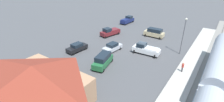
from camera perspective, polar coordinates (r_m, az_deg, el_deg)
The scene contains 14 objects.
ground_plane at distance 36.62m, azimuth 10.09°, elevation 0.49°, with size 200.00×200.00×0.00m, color #4C4C4F.
railway_track at distance 34.10m, azimuth 31.86°, elevation -5.18°, with size 4.80×70.00×0.30m.
platform at distance 34.22m, azimuth 25.37°, elevation -3.41°, with size 3.20×46.00×0.30m.
passenger_train at distance 21.41m, azimuth 30.25°, elevation -14.34°, with size 2.93×36.36×4.98m.
station_building at distance 23.01m, azimuth -24.51°, elevation -10.19°, with size 12.64×9.80×5.40m.
pedestrian_on_platform at distance 29.71m, azimuth 22.83°, elevation -4.86°, with size 0.36×0.36×1.71m.
pickup_navy at distance 54.58m, azimuth 5.26°, elevation 10.44°, with size 2.22×5.49×2.14m.
suv_tan at distance 43.91m, azimuth 14.14°, elevation 6.06°, with size 4.91×2.43×2.22m.
sedan_silver at distance 35.10m, azimuth 0.13°, elevation 1.34°, with size 2.34×4.68×1.74m.
pickup_maroon at distance 43.61m, azimuth -0.70°, elevation 6.55°, with size 3.21×5.71×2.14m.
pickup_white at distance 34.53m, azimuth 11.35°, elevation 0.64°, with size 5.51×2.75×2.14m.
sedan_black at distance 35.74m, azimuth -11.77°, elevation 1.23°, with size 2.19×4.63×1.74m.
suv_green at distance 29.54m, azimuth -3.11°, elevation -3.13°, with size 2.96×5.21×2.22m.
light_pole_near_platform at distance 35.17m, azimuth 23.15°, elevation 5.95°, with size 0.44×0.44×7.42m.
Camera 1 is at (-13.27, 30.44, 15.45)m, focal length 26.98 mm.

